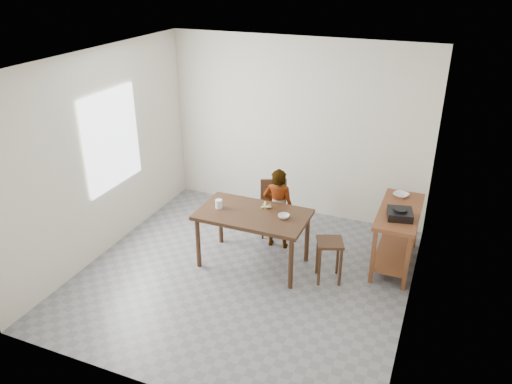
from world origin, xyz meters
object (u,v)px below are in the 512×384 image
at_px(prep_counter, 396,237).
at_px(child, 278,208).
at_px(dining_chair, 274,209).
at_px(stool, 329,260).
at_px(dining_table, 253,239).

height_order(prep_counter, child, child).
bearing_deg(dining_chair, child, -83.00).
distance_m(prep_counter, stool, 0.99).
bearing_deg(dining_table, child, 75.47).
distance_m(dining_table, dining_chair, 0.85).
distance_m(prep_counter, dining_chair, 1.76).
bearing_deg(dining_chair, dining_table, -110.46).
relative_size(dining_table, child, 1.20).
bearing_deg(dining_chair, prep_counter, -27.67).
distance_m(child, dining_chair, 0.40).
bearing_deg(stool, child, 148.85).
distance_m(dining_table, stool, 1.01).
height_order(dining_table, dining_chair, dining_chair).
bearing_deg(dining_table, dining_chair, 92.21).
relative_size(child, dining_chair, 1.48).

